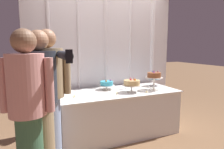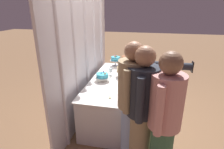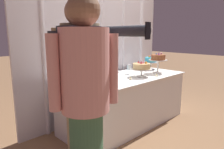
# 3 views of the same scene
# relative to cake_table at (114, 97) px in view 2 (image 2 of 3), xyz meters

# --- Properties ---
(ground_plane) EXTENTS (24.00, 24.00, 0.00)m
(ground_plane) POSITION_rel_cake_table_xyz_m (0.00, -0.10, -0.37)
(ground_plane) COLOR #846042
(draped_curtain) EXTENTS (2.81, 0.16, 2.85)m
(draped_curtain) POSITION_rel_cake_table_xyz_m (0.02, 0.54, 1.16)
(draped_curtain) COLOR white
(draped_curtain) RESTS_ON ground_plane
(cake_table) EXTENTS (2.01, 0.85, 0.74)m
(cake_table) POSITION_rel_cake_table_xyz_m (0.00, 0.00, 0.00)
(cake_table) COLOR white
(cake_table) RESTS_ON ground_plane
(cake_display_leftmost) EXTENTS (0.28, 0.28, 0.17)m
(cake_display_leftmost) POSITION_rel_cake_table_xyz_m (-0.12, 0.20, 0.46)
(cake_display_leftmost) COLOR silver
(cake_display_leftmost) RESTS_ON cake_table
(cake_display_midleft) EXTENTS (0.31, 0.31, 0.25)m
(cake_display_midleft) POSITION_rel_cake_table_xyz_m (0.18, -0.15, 0.51)
(cake_display_midleft) COLOR silver
(cake_display_midleft) RESTS_ON cake_table
(cake_display_midright) EXTENTS (0.30, 0.30, 0.35)m
(cake_display_midright) POSITION_rel_cake_table_xyz_m (0.61, -0.15, 0.60)
(cake_display_midright) COLOR silver
(cake_display_midright) RESTS_ON cake_table
(cake_display_rightmost) EXTENTS (0.25, 0.25, 0.25)m
(cake_display_rightmost) POSITION_rel_cake_table_xyz_m (0.81, 0.13, 0.53)
(cake_display_rightmost) COLOR #B2B2B7
(cake_display_rightmost) RESTS_ON cake_table
(wine_glass) EXTENTS (0.07, 0.07, 0.15)m
(wine_glass) POSITION_rel_cake_table_xyz_m (0.20, 0.11, 0.47)
(wine_glass) COLOR silver
(wine_glass) RESTS_ON cake_table
(tealight_far_left) EXTENTS (0.05, 0.05, 0.03)m
(tealight_far_left) POSITION_rel_cake_table_xyz_m (-0.74, -0.09, 0.38)
(tealight_far_left) COLOR beige
(tealight_far_left) RESTS_ON cake_table
(tealight_near_left) EXTENTS (0.04, 0.04, 0.03)m
(tealight_near_left) POSITION_rel_cake_table_xyz_m (-0.10, -0.18, 0.38)
(tealight_near_left) COLOR beige
(tealight_near_left) RESTS_ON cake_table
(tealight_near_right) EXTENTS (0.05, 0.05, 0.03)m
(tealight_near_right) POSITION_rel_cake_table_xyz_m (0.37, -0.29, 0.38)
(tealight_near_right) COLOR beige
(tealight_near_right) RESTS_ON cake_table
(guest_man_pink_jacket) EXTENTS (0.51, 0.41, 1.67)m
(guest_man_pink_jacket) POSITION_rel_cake_table_xyz_m (-1.12, -0.45, 0.54)
(guest_man_pink_jacket) COLOR #93ADD6
(guest_man_pink_jacket) RESTS_ON ground_plane
(guest_girl_blue_dress) EXTENTS (0.53, 0.73, 1.65)m
(guest_girl_blue_dress) POSITION_rel_cake_table_xyz_m (-1.23, -0.59, 0.53)
(guest_girl_blue_dress) COLOR #9E8966
(guest_girl_blue_dress) RESTS_ON ground_plane
(guest_man_dark_suit) EXTENTS (0.49, 0.45, 1.63)m
(guest_man_dark_suit) POSITION_rel_cake_table_xyz_m (-1.36, -0.83, 0.52)
(guest_man_dark_suit) COLOR #3D6B4C
(guest_man_dark_suit) RESTS_ON ground_plane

